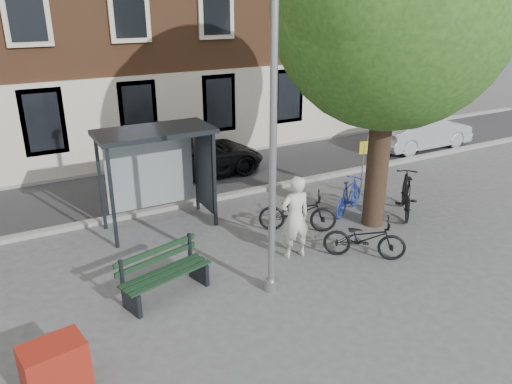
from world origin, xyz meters
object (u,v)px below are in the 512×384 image
object	(u,v)px
bus_shelter	(170,154)
car_dark	(197,156)
bench	(164,275)
bike_d	(406,194)
bike_b	(349,196)
bike_c	(365,238)
painter	(295,217)
red_stand	(56,370)
notice_sign	(363,158)
lamppost	(273,161)
car_silver	(422,131)
bike_a	(298,212)

from	to	relation	value
bus_shelter	car_dark	world-z (taller)	bus_shelter
bench	bike_d	world-z (taller)	bike_d
bike_b	bike_c	world-z (taller)	bike_b
painter	bench	xyz separation A→B (m)	(-3.16, -0.12, -0.54)
red_stand	bike_d	bearing A→B (deg)	14.72
car_dark	notice_sign	xyz separation A→B (m)	(3.61, -4.14, 0.54)
bench	bike_d	size ratio (longest dim) A/B	0.99
bench	red_stand	size ratio (longest dim) A/B	2.19
bus_shelter	bike_d	distance (m)	6.49
lamppost	car_dark	world-z (taller)	lamppost
bike_d	car_dark	world-z (taller)	car_dark
painter	notice_sign	bearing A→B (deg)	-145.52
bus_shelter	bike_b	xyz separation A→B (m)	(4.50, -1.72, -1.42)
bus_shelter	bike_b	distance (m)	5.02
bike_d	car_silver	bearing A→B (deg)	-99.45
bike_b	bike_c	size ratio (longest dim) A/B	0.89
bike_c	car_dark	world-z (taller)	car_dark
bus_shelter	notice_sign	xyz separation A→B (m)	(5.66, -0.86, -0.74)
bus_shelter	bike_a	bearing A→B (deg)	-37.71
lamppost	bike_a	xyz separation A→B (m)	(2.00, 2.09, -2.26)
red_stand	notice_sign	world-z (taller)	notice_sign
bike_b	bike_c	bearing A→B (deg)	120.17
lamppost	bike_b	world-z (taller)	lamppost
bus_shelter	notice_sign	distance (m)	5.77
bike_d	notice_sign	bearing A→B (deg)	-44.69
bike_c	car_silver	xyz separation A→B (m)	(7.82, 5.83, 0.21)
bike_b	car_silver	world-z (taller)	car_silver
bike_a	notice_sign	distance (m)	3.33
red_stand	painter	bearing A→B (deg)	19.43
painter	car_silver	distance (m)	10.46
bike_a	lamppost	bearing A→B (deg)	168.30
red_stand	lamppost	bearing A→B (deg)	12.31
lamppost	painter	distance (m)	2.38
bike_d	notice_sign	distance (m)	1.79
bench	bike_a	bearing A→B (deg)	1.69
bench	notice_sign	world-z (taller)	notice_sign
car_dark	car_silver	xyz separation A→B (m)	(8.94, -1.39, 0.06)
bench	notice_sign	size ratio (longest dim) A/B	1.17
bench	bike_b	size ratio (longest dim) A/B	1.18
painter	car_dark	distance (m)	6.40
bus_shelter	painter	distance (m)	3.71
bike_b	notice_sign	size ratio (longest dim) A/B	0.99
notice_sign	bus_shelter	bearing A→B (deg)	-172.53
bike_d	notice_sign	xyz separation A→B (m)	(-0.16, 1.68, 0.58)
bus_shelter	car_dark	size ratio (longest dim) A/B	0.62
bus_shelter	bike_b	bearing A→B (deg)	-20.97
bike_b	car_dark	world-z (taller)	car_dark
bike_c	bike_d	xyz separation A→B (m)	(2.64, 1.39, 0.11)
lamppost	red_stand	xyz separation A→B (m)	(-4.28, -0.93, -2.33)
bench	car_dark	distance (m)	7.35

